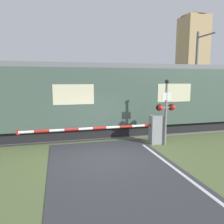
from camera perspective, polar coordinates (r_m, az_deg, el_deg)
name	(u,v)px	position (r m, az deg, el deg)	size (l,w,h in m)	color
ground_plane	(107,156)	(8.84, -1.44, -11.46)	(80.00, 80.00, 0.00)	#5B6B3D
track_bed	(91,133)	(12.52, -5.45, -5.36)	(36.00, 3.20, 0.13)	slate
train	(72,99)	(12.09, -10.53, 3.33)	(19.22, 3.20, 3.82)	black
crossing_barrier	(146,129)	(10.32, 8.85, -4.49)	(6.46, 0.44, 1.35)	gray
signal_post	(166,108)	(10.26, 13.95, 0.97)	(0.92, 0.26, 3.01)	gray
catenary_pole	(196,75)	(17.30, 21.15, 9.02)	(0.20, 1.90, 6.38)	slate
distant_building	(192,55)	(40.06, 20.22, 13.81)	(4.35, 4.35, 13.98)	tan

